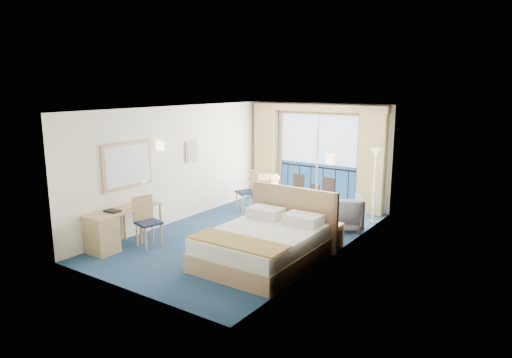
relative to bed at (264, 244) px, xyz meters
name	(u,v)px	position (x,y,z in m)	size (l,w,h in m)	color
floor	(248,235)	(-1.10, 1.07, -0.34)	(6.50, 6.50, 0.00)	navy
room_walls	(248,153)	(-1.10, 1.07, 1.44)	(4.04, 6.54, 2.72)	silver
balcony_door	(317,162)	(-1.11, 4.29, 0.80)	(2.36, 0.03, 2.52)	navy
curtain_left	(266,153)	(-2.65, 4.14, 0.94)	(0.65, 0.22, 2.55)	tan
curtain_right	(372,163)	(0.45, 4.14, 0.94)	(0.65, 0.22, 2.55)	tan
pelmet	(317,108)	(-1.10, 4.17, 2.24)	(3.80, 0.25, 0.18)	tan
mirror	(128,165)	(-3.08, -0.43, 1.21)	(0.05, 1.25, 0.95)	tan
wall_print	(192,151)	(-3.08, 1.52, 1.26)	(0.04, 0.42, 0.52)	tan
sconce_left	(160,146)	(-3.04, 0.47, 1.51)	(0.18, 0.18, 0.18)	#FFEAB2
sconce_right	(331,159)	(0.84, 0.92, 1.51)	(0.18, 0.18, 0.18)	#FFEAB2
bed	(264,244)	(0.00, 0.00, 0.00)	(1.92, 2.28, 1.20)	tan
nightstand	(332,235)	(0.69, 1.40, -0.09)	(0.37, 0.35, 0.48)	#A38556
phone	(332,223)	(0.71, 1.35, 0.18)	(0.16, 0.13, 0.07)	silver
armchair	(342,212)	(0.39, 2.59, 0.05)	(0.82, 0.84, 0.77)	#40454E
floor_lamp	(375,167)	(0.78, 3.45, 0.99)	(0.24, 0.24, 1.75)	silver
desk	(107,230)	(-2.82, -1.24, 0.08)	(0.55, 1.60, 0.75)	tan
desk_chair	(146,218)	(-2.43, -0.58, 0.23)	(0.53, 0.52, 1.00)	#1C2642
folder	(113,211)	(-2.82, -1.07, 0.43)	(0.29, 0.22, 0.03)	black
desk_lamp	(144,187)	(-2.86, -0.21, 0.74)	(0.12, 0.12, 0.44)	silver
round_table	(263,184)	(-2.19, 3.29, 0.26)	(0.87, 0.87, 0.78)	tan
table_chair_a	(277,190)	(-1.72, 3.25, 0.16)	(0.39, 0.38, 0.87)	#1C2642
table_chair_b	(249,188)	(-2.19, 2.66, 0.25)	(0.61, 0.62, 1.04)	#1C2642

